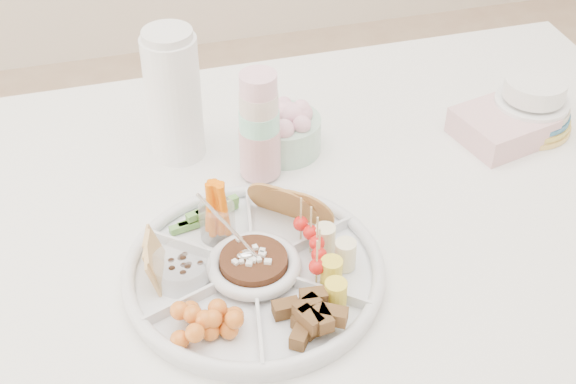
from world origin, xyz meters
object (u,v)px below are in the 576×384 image
object	(u,v)px
dining_table	(288,370)
plate_stack	(531,103)
thermos	(173,94)
party_tray	(254,269)

from	to	relation	value
dining_table	plate_stack	bearing A→B (deg)	15.66
thermos	plate_stack	distance (m)	0.65
dining_table	thermos	xyz separation A→B (m)	(-0.14, 0.24, 0.50)
plate_stack	party_tray	bearing A→B (deg)	-156.62
dining_table	thermos	world-z (taller)	thermos
party_tray	plate_stack	world-z (taller)	plate_stack
dining_table	plate_stack	xyz separation A→B (m)	(0.50, 0.14, 0.43)
party_tray	dining_table	bearing A→B (deg)	53.25
party_tray	thermos	size ratio (longest dim) A/B	1.54
dining_table	thermos	bearing A→B (deg)	120.39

